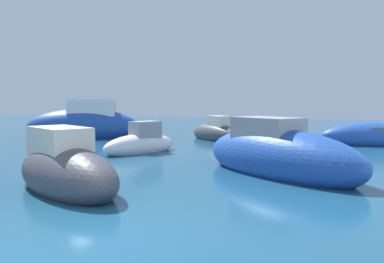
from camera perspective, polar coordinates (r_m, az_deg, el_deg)
ground at (r=5.89m, az=-17.16°, el=-16.21°), size 80.00×80.00×0.00m
moored_boat_0 at (r=21.91m, az=-16.40°, el=0.95°), size 6.70×4.75×2.64m
moored_boat_1 at (r=10.78m, az=13.16°, el=-3.66°), size 5.45×4.74×1.99m
moored_boat_2 at (r=14.99m, az=-7.95°, el=-1.87°), size 2.54×3.53×1.48m
moored_boat_6 at (r=19.41m, az=27.05°, el=-0.75°), size 5.41×2.31×1.43m
moored_boat_7 at (r=9.09m, az=-19.08°, el=-5.77°), size 4.19×3.32×1.78m
moored_boat_8 at (r=19.74m, az=3.67°, el=-0.21°), size 3.75×3.53×1.56m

